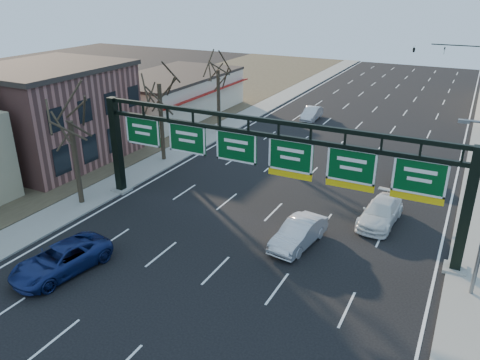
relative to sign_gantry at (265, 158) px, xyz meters
The scene contains 16 objects.
ground 9.24m from the sign_gantry, 91.15° to the right, with size 160.00×160.00×0.00m, color black.
sidewalk_left 18.24m from the sign_gantry, 137.20° to the left, with size 3.00×120.00×0.12m, color gray.
dirt_strip_left 28.25m from the sign_gantry, 154.50° to the left, with size 21.00×120.00×0.06m, color #473D2B.
lane_markings 12.86m from the sign_gantry, 90.76° to the left, with size 21.60×120.00×0.01m, color white.
sign_gantry is the anchor object (origin of this frame).
brick_block 21.87m from the sign_gantry, behind, with size 10.40×12.40×8.30m.
cream_strip 30.24m from the sign_gantry, 135.86° to the left, with size 10.90×18.40×4.70m.
tree_gantry 13.53m from the sign_gantry, 166.97° to the right, with size 3.60×3.60×8.48m.
tree_mid 15.08m from the sign_gantry, 151.63° to the left, with size 3.60×3.60×9.24m.
tree_far 21.57m from the sign_gantry, 127.32° to the left, with size 3.60×3.60×8.86m.
traffic_signal_mast 47.33m from the sign_gantry, 83.29° to the left, with size 10.16×0.54×7.00m.
car_blue_suv 13.06m from the sign_gantry, 127.37° to the right, with size 2.55×5.53×1.54m, color navy.
car_silver_sedan 5.00m from the sign_gantry, 24.89° to the right, with size 1.66×4.77×1.57m, color #BABABF.
car_white_wagon 8.61m from the sign_gantry, 29.57° to the left, with size 2.10×5.16×1.50m, color white.
car_grey_far 14.24m from the sign_gantry, 58.76° to the left, with size 1.64×4.07×1.39m, color #47494C.
car_silver_distant 26.74m from the sign_gantry, 102.39° to the left, with size 1.52×4.36×1.43m, color #B8B7BC.
Camera 1 is at (11.12, -16.77, 14.59)m, focal length 35.00 mm.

